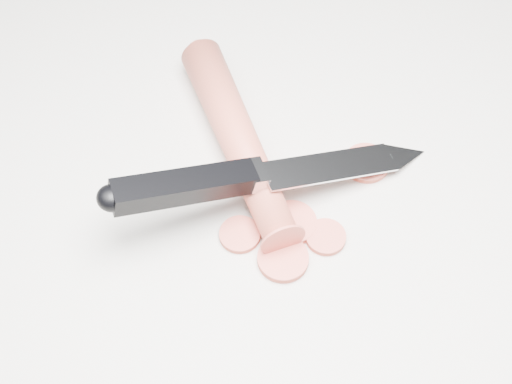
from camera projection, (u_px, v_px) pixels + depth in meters
ground at (262, 204)px, 0.57m from camera, size 2.40×2.40×0.00m
carrot at (238, 139)px, 0.58m from camera, size 0.09×0.20×0.03m
carrot_slice_0 at (240, 235)px, 0.55m from camera, size 0.03×0.03×0.01m
carrot_slice_1 at (366, 163)px, 0.59m from camera, size 0.04×0.04×0.01m
carrot_slice_2 at (292, 223)px, 0.56m from camera, size 0.04×0.04×0.01m
carrot_slice_3 at (326, 237)px, 0.55m from camera, size 0.03×0.03×0.01m
carrot_slice_4 at (283, 259)px, 0.54m from camera, size 0.04×0.04×0.01m
kitchen_knife at (275, 169)px, 0.54m from camera, size 0.27×0.11×0.07m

